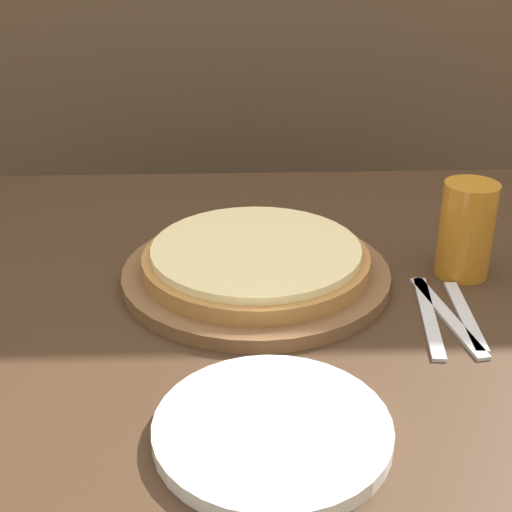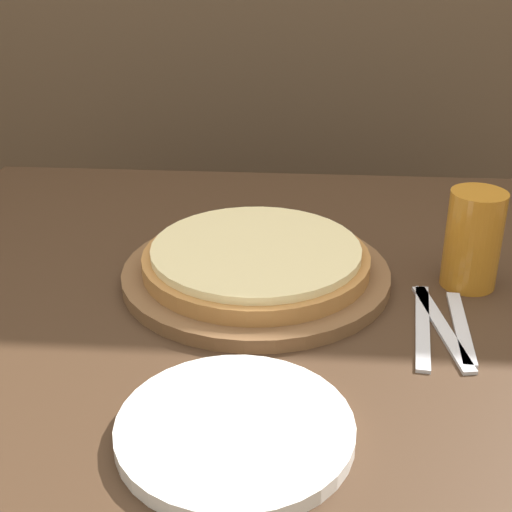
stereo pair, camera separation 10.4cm
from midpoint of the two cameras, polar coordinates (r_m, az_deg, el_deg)
dining_table at (r=1.27m, az=3.82°, el=-17.50°), size 1.21×0.98×0.75m
pizza_on_board at (r=1.05m, az=2.84°, el=-0.80°), size 0.39×0.39×0.06m
beer_glass at (r=1.08m, az=19.71°, el=1.49°), size 0.08×0.08×0.14m
dinner_plate at (r=0.76m, az=2.33°, el=-13.84°), size 0.25×0.25×0.02m
fork at (r=0.98m, az=16.18°, el=-5.47°), size 0.04×0.21×0.00m
dinner_knife at (r=0.99m, az=17.61°, el=-5.48°), size 0.05×0.21×0.00m
spoon at (r=0.99m, az=19.02°, el=-5.49°), size 0.03×0.18×0.00m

